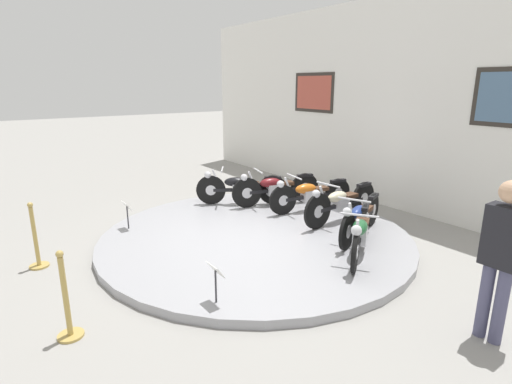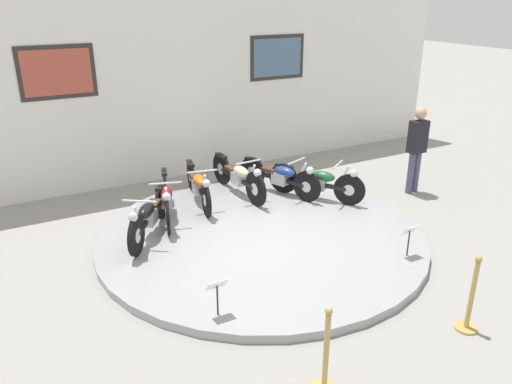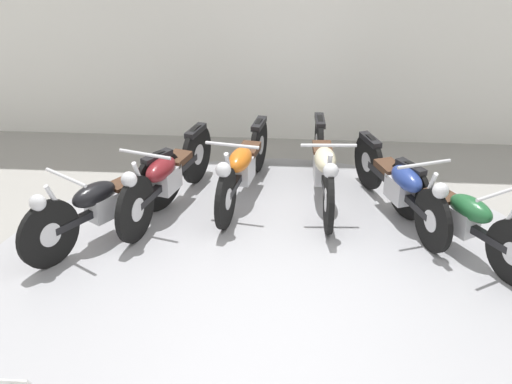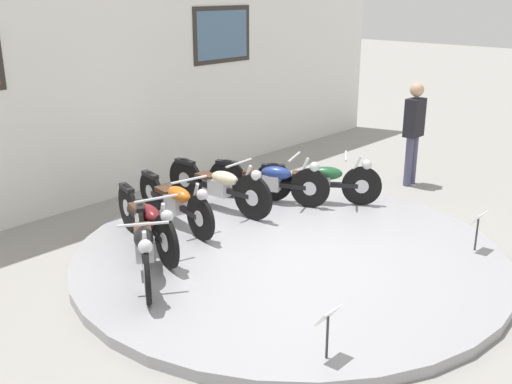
# 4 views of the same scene
# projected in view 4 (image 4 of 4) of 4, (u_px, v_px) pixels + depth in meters

# --- Properties ---
(ground_plane) EXTENTS (60.00, 60.00, 0.00)m
(ground_plane) POSITION_uv_depth(u_px,v_px,m) (289.00, 259.00, 7.62)
(ground_plane) COLOR gray
(display_platform) EXTENTS (5.41, 5.41, 0.13)m
(display_platform) POSITION_uv_depth(u_px,v_px,m) (289.00, 254.00, 7.60)
(display_platform) COLOR #99999E
(display_platform) RESTS_ON ground_plane
(back_wall) EXTENTS (14.00, 0.22, 4.49)m
(back_wall) POSITION_uv_depth(u_px,v_px,m) (107.00, 58.00, 9.26)
(back_wall) COLOR white
(back_wall) RESTS_ON ground_plane
(motorcycle_black) EXTENTS (1.18, 1.67, 0.80)m
(motorcycle_black) POSITION_uv_depth(u_px,v_px,m) (144.00, 244.00, 6.79)
(motorcycle_black) COLOR black
(motorcycle_black) RESTS_ON display_platform
(motorcycle_maroon) EXTENTS (0.70, 1.93, 0.80)m
(motorcycle_maroon) POSITION_uv_depth(u_px,v_px,m) (147.00, 220.00, 7.50)
(motorcycle_maroon) COLOR black
(motorcycle_maroon) RESTS_ON display_platform
(motorcycle_orange) EXTENTS (0.54, 1.94, 0.78)m
(motorcycle_orange) POSITION_uv_depth(u_px,v_px,m) (176.00, 200.00, 8.23)
(motorcycle_orange) COLOR black
(motorcycle_orange) RESTS_ON display_platform
(motorcycle_cream) EXTENTS (0.54, 2.01, 0.81)m
(motorcycle_cream) POSITION_uv_depth(u_px,v_px,m) (220.00, 184.00, 8.82)
(motorcycle_cream) COLOR black
(motorcycle_cream) RESTS_ON display_platform
(motorcycle_blue) EXTENTS (0.80, 1.84, 0.78)m
(motorcycle_blue) POSITION_uv_depth(u_px,v_px,m) (270.00, 179.00, 9.14)
(motorcycle_blue) COLOR black
(motorcycle_blue) RESTS_ON display_platform
(motorcycle_green) EXTENTS (1.15, 1.65, 0.78)m
(motorcycle_green) POSITION_uv_depth(u_px,v_px,m) (320.00, 180.00, 9.11)
(motorcycle_green) COLOR black
(motorcycle_green) RESTS_ON display_platform
(info_placard_front_left) EXTENTS (0.26, 0.11, 0.51)m
(info_placard_front_left) POSITION_uv_depth(u_px,v_px,m) (328.00, 322.00, 5.24)
(info_placard_front_left) COLOR #333338
(info_placard_front_left) RESTS_ON display_platform
(info_placard_front_centre) EXTENTS (0.26, 0.11, 0.51)m
(info_placard_front_centre) POSITION_uv_depth(u_px,v_px,m) (478.00, 223.00, 7.45)
(info_placard_front_centre) COLOR #333338
(info_placard_front_centre) RESTS_ON display_platform
(visitor_standing) EXTENTS (0.36, 0.23, 1.78)m
(visitor_standing) POSITION_uv_depth(u_px,v_px,m) (414.00, 128.00, 10.17)
(visitor_standing) COLOR #4C4C6B
(visitor_standing) RESTS_ON ground_plane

